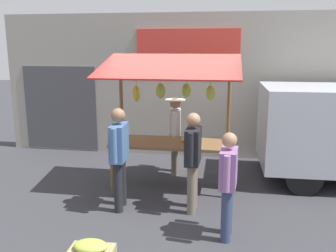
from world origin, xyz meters
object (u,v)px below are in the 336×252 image
(vendor_with_sunhat, at_px, (175,130))
(shopper_in_grey_tee, at_px, (119,151))
(shopper_with_ponytail, at_px, (228,179))
(market_stall, at_px, (172,107))
(shopper_in_striped_shirt, at_px, (193,155))

(vendor_with_sunhat, bearing_deg, shopper_in_grey_tee, -24.57)
(shopper_in_grey_tee, bearing_deg, shopper_with_ponytail, -114.58)
(shopper_in_grey_tee, bearing_deg, market_stall, -34.29)
(vendor_with_sunhat, distance_m, shopper_with_ponytail, 2.77)
(vendor_with_sunhat, xyz_separation_m, shopper_in_grey_tee, (0.64, 1.87, 0.03))
(vendor_with_sunhat, bearing_deg, shopper_with_ponytail, 17.84)
(shopper_with_ponytail, xyz_separation_m, shopper_in_grey_tee, (1.74, -0.68, 0.12))
(market_stall, relative_size, shopper_with_ponytail, 1.65)
(market_stall, xyz_separation_m, vendor_with_sunhat, (0.04, -0.73, -0.59))
(market_stall, height_order, vendor_with_sunhat, market_stall)
(market_stall, distance_m, shopper_in_striped_shirt, 1.29)
(shopper_in_grey_tee, bearing_deg, shopper_in_striped_shirt, -87.60)
(shopper_with_ponytail, height_order, shopper_in_grey_tee, shopper_in_grey_tee)
(shopper_with_ponytail, xyz_separation_m, shopper_in_striped_shirt, (0.56, -0.80, 0.08))
(shopper_with_ponytail, bearing_deg, shopper_in_grey_tee, 73.22)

